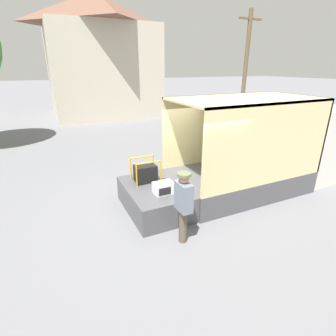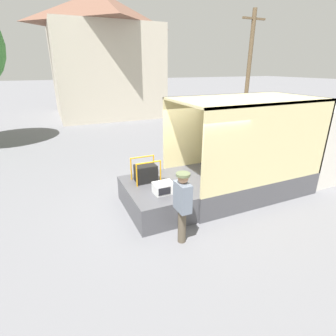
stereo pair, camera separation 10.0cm
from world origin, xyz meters
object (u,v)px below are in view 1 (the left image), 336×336
object	(u,v)px
portable_generator	(146,173)
utility_pole	(246,65)
microwave	(164,188)
box_truck	(280,153)
worker_person	(184,201)

from	to	relation	value
portable_generator	utility_pole	distance (m)	14.28
microwave	portable_generator	bearing A→B (deg)	98.60
portable_generator	box_truck	bearing A→B (deg)	-5.53
box_truck	utility_pole	xyz separation A→B (m)	(6.27, 9.38, 2.72)
box_truck	worker_person	distance (m)	4.68
box_truck	worker_person	world-z (taller)	box_truck
portable_generator	worker_person	size ratio (longest dim) A/B	0.43
microwave	utility_pole	world-z (taller)	utility_pole
box_truck	utility_pole	distance (m)	11.61
worker_person	utility_pole	world-z (taller)	utility_pole
box_truck	utility_pole	world-z (taller)	utility_pole
box_truck	portable_generator	xyz separation A→B (m)	(-4.50, 0.44, -0.07)
portable_generator	utility_pole	xyz separation A→B (m)	(10.77, 8.95, 2.79)
box_truck	worker_person	size ratio (longest dim) A/B	3.65
worker_person	utility_pole	xyz separation A→B (m)	(10.68, 10.93, 2.71)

